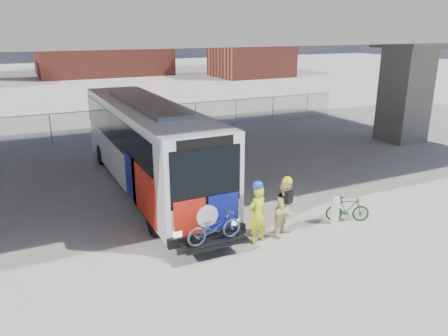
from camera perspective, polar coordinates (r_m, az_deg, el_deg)
ground at (r=17.20m, az=-0.66°, el=-4.30°), size 160.00×160.00×0.00m
bus at (r=18.28m, az=-10.01°, el=3.72°), size 2.67×12.93×3.69m
overpass at (r=19.63m, az=-6.00°, el=17.92°), size 40.00×16.00×7.95m
chainlink_fence at (r=27.74m, az=-11.45°, el=6.96°), size 30.00×0.06×30.00m
brick_buildings at (r=63.16m, az=-19.50°, el=15.88°), size 54.00×22.00×12.00m
bollard at (r=15.56m, az=14.35°, el=-5.18°), size 0.27×0.27×1.02m
cyclist_hivis at (r=13.68m, az=4.37°, el=-5.88°), size 0.76×0.57×2.05m
cyclist_tan at (r=14.23m, az=8.13°, el=-5.19°), size 1.10×0.99×2.03m
bike_parked at (r=15.88m, az=15.83°, el=-5.18°), size 1.54×1.08×0.91m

